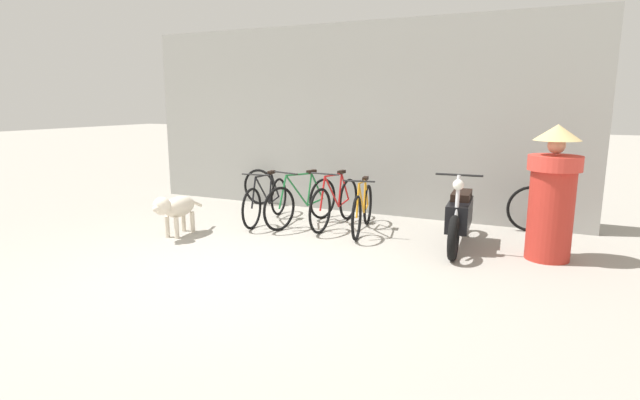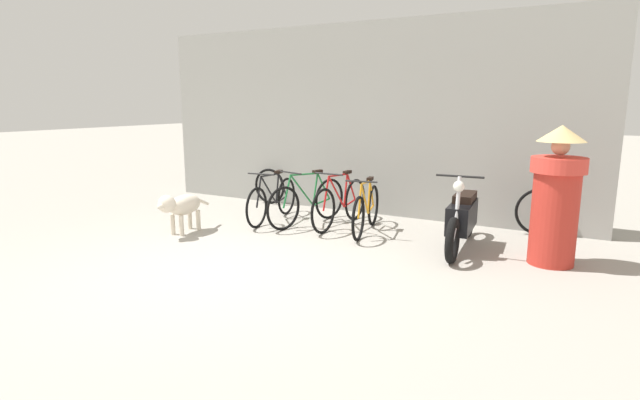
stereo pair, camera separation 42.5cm
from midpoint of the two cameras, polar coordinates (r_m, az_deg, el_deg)
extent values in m
plane|color=#9E998E|center=(5.96, -12.69, -7.95)|extent=(60.00, 60.00, 0.00)
cube|color=gray|center=(8.84, 1.80, 9.19)|extent=(8.03, 0.20, 3.24)
torus|color=black|center=(7.72, -9.38, -0.99)|extent=(0.11, 0.64, 0.64)
torus|color=black|center=(8.63, -6.15, 0.38)|extent=(0.11, 0.64, 0.64)
cylinder|color=black|center=(8.03, -8.08, 1.03)|extent=(0.09, 0.51, 0.53)
cylinder|color=black|center=(8.30, -7.15, 1.27)|extent=(0.04, 0.13, 0.49)
cylinder|color=black|center=(8.04, -7.96, 2.78)|extent=(0.10, 0.60, 0.06)
cylinder|color=black|center=(8.47, -6.70, -0.02)|extent=(0.07, 0.39, 0.08)
cylinder|color=black|center=(8.47, -6.59, 1.64)|extent=(0.06, 0.31, 0.45)
cylinder|color=black|center=(7.74, -9.16, 0.80)|extent=(0.05, 0.18, 0.47)
cube|color=black|center=(8.30, -7.04, 3.16)|extent=(0.09, 0.19, 0.05)
cylinder|color=black|center=(7.77, -8.96, 2.88)|extent=(0.46, 0.08, 0.02)
torus|color=black|center=(7.55, -6.29, -1.04)|extent=(0.20, 0.67, 0.68)
torus|color=black|center=(8.30, -1.16, 0.14)|extent=(0.20, 0.67, 0.68)
cylinder|color=#1E7238|center=(7.79, -4.21, 1.03)|extent=(0.15, 0.51, 0.56)
cylinder|color=#1E7238|center=(8.01, -2.73, 1.21)|extent=(0.06, 0.13, 0.51)
cylinder|color=#1E7238|center=(7.79, -3.97, 2.93)|extent=(0.17, 0.59, 0.06)
cylinder|color=#1E7238|center=(8.16, -2.05, -0.24)|extent=(0.12, 0.39, 0.08)
cylinder|color=#1E7238|center=(8.15, -1.82, 1.57)|extent=(0.10, 0.31, 0.47)
cylinder|color=#1E7238|center=(7.56, -5.90, 0.88)|extent=(0.07, 0.19, 0.50)
cube|color=black|center=(8.01, -2.50, 3.27)|extent=(0.11, 0.19, 0.05)
cylinder|color=black|center=(7.57, -5.53, 3.10)|extent=(0.45, 0.13, 0.02)
torus|color=black|center=(7.36, -1.64, -1.28)|extent=(0.07, 0.68, 0.68)
torus|color=black|center=(8.25, 1.80, 0.08)|extent=(0.07, 0.68, 0.68)
cylinder|color=red|center=(7.66, -0.21, 0.91)|extent=(0.05, 0.51, 0.56)
cylinder|color=red|center=(7.92, 0.77, 1.13)|extent=(0.03, 0.13, 0.52)
cylinder|color=red|center=(7.66, -0.04, 2.86)|extent=(0.05, 0.59, 0.06)
cylinder|color=red|center=(8.09, 1.21, -0.33)|extent=(0.04, 0.39, 0.08)
cylinder|color=red|center=(8.08, 1.38, 1.52)|extent=(0.04, 0.31, 0.48)
cylinder|color=red|center=(7.38, -1.36, 0.72)|extent=(0.03, 0.18, 0.50)
cube|color=black|center=(7.92, 0.94, 3.22)|extent=(0.08, 0.18, 0.05)
cylinder|color=black|center=(7.40, -1.09, 3.00)|extent=(0.46, 0.04, 0.02)
torus|color=black|center=(7.01, 2.47, -2.09)|extent=(0.16, 0.64, 0.64)
torus|color=black|center=(7.92, 3.95, -0.56)|extent=(0.16, 0.64, 0.64)
cylinder|color=orange|center=(7.32, 3.10, 0.14)|extent=(0.11, 0.47, 0.53)
cylinder|color=orange|center=(7.59, 3.52, 0.40)|extent=(0.05, 0.13, 0.49)
cylinder|color=orange|center=(7.32, 3.20, 2.05)|extent=(0.13, 0.55, 0.06)
cylinder|color=orange|center=(7.75, 3.69, -0.99)|extent=(0.09, 0.36, 0.08)
cylinder|color=orange|center=(7.75, 3.78, 0.82)|extent=(0.08, 0.29, 0.45)
cylinder|color=orange|center=(7.03, 2.61, -0.12)|extent=(0.06, 0.17, 0.47)
cube|color=black|center=(7.59, 3.62, 2.47)|extent=(0.10, 0.19, 0.05)
cylinder|color=black|center=(7.05, 2.75, 2.16)|extent=(0.46, 0.11, 0.02)
torus|color=black|center=(6.28, 13.15, -4.28)|extent=(0.15, 0.57, 0.57)
torus|color=black|center=(7.56, 14.52, -1.74)|extent=(0.15, 0.57, 0.57)
cube|color=black|center=(6.88, 13.96, -1.59)|extent=(0.35, 0.94, 0.36)
cube|color=black|center=(7.00, 14.22, 0.53)|extent=(0.29, 0.61, 0.10)
cylinder|color=silver|center=(6.42, 13.63, 0.17)|extent=(0.06, 0.15, 0.59)
cylinder|color=silver|center=(6.36, 13.31, -3.35)|extent=(0.06, 0.23, 0.19)
cylinder|color=black|center=(6.42, 13.81, 2.79)|extent=(0.58, 0.07, 0.03)
sphere|color=silver|center=(6.41, 13.72, 1.69)|extent=(0.15, 0.15, 0.14)
ellipsoid|color=beige|center=(7.62, -17.35, -0.73)|extent=(0.34, 0.64, 0.30)
cylinder|color=beige|center=(7.48, -17.65, -3.06)|extent=(0.07, 0.07, 0.31)
cylinder|color=beige|center=(7.58, -18.62, -2.93)|extent=(0.07, 0.07, 0.31)
cylinder|color=beige|center=(7.77, -15.90, -2.44)|extent=(0.07, 0.07, 0.31)
cylinder|color=beige|center=(7.87, -16.85, -2.32)|extent=(0.07, 0.07, 0.31)
sphere|color=beige|center=(7.32, -19.22, -0.67)|extent=(0.27, 0.27, 0.25)
ellipsoid|color=beige|center=(7.24, -19.76, -0.98)|extent=(0.11, 0.15, 0.10)
cylinder|color=beige|center=(7.95, -15.48, -0.37)|extent=(0.06, 0.27, 0.16)
cylinder|color=#B72D23|center=(6.62, 23.24, -0.88)|extent=(0.58, 0.58, 1.29)
cylinder|color=#D63C32|center=(6.54, 23.61, 3.90)|extent=(0.69, 0.69, 0.18)
sphere|color=tan|center=(6.52, 23.76, 5.75)|extent=(0.23, 0.23, 0.21)
cone|color=tan|center=(6.51, 23.86, 7.08)|extent=(0.60, 0.60, 0.19)
torus|color=black|center=(9.56, -8.24, 1.49)|extent=(0.68, 0.06, 0.68)
torus|color=black|center=(8.02, 21.58, -0.96)|extent=(0.69, 0.20, 0.70)
camera|label=1|loc=(0.21, -91.85, -0.36)|focal=28.00mm
camera|label=2|loc=(0.21, 88.15, 0.36)|focal=28.00mm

